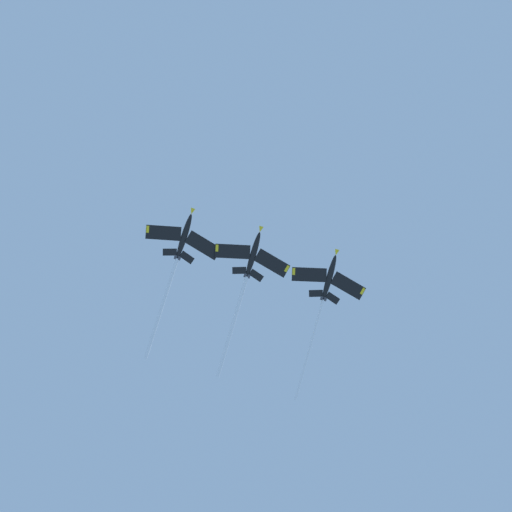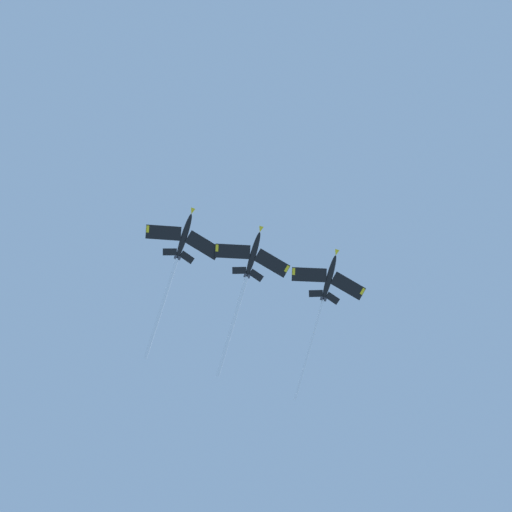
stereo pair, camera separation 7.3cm
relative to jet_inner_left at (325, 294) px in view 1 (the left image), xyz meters
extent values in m
ellipsoid|color=black|center=(-0.52, -4.25, 1.04)|extent=(3.06, 12.08, 4.18)
cone|color=yellow|center=(-1.32, -10.70, 2.64)|extent=(1.42, 1.97, 1.55)
ellipsoid|color=black|center=(-0.76, -6.13, 2.13)|extent=(1.35, 3.03, 1.54)
cube|color=black|center=(4.83, -4.15, 0.75)|extent=(9.36, 4.61, 1.05)
cube|color=yellow|center=(8.94, -4.33, 0.80)|extent=(0.91, 1.85, 0.55)
cube|color=black|center=(-5.69, -2.85, 0.75)|extent=(9.67, 6.54, 1.05)
cube|color=yellow|center=(-9.72, -2.03, 0.80)|extent=(1.29, 1.91, 0.55)
cube|color=black|center=(2.33, 0.29, -0.15)|extent=(3.87, 2.44, 0.58)
cube|color=black|center=(-2.19, 0.85, -0.15)|extent=(4.02, 3.14, 0.58)
cube|color=yellow|center=(0.09, 0.71, 1.26)|extent=(0.55, 3.00, 3.29)
cylinder|color=#38383D|center=(0.61, 1.26, -0.44)|extent=(0.94, 1.25, 1.02)
cylinder|color=#38383D|center=(-0.28, 1.38, -0.44)|extent=(0.94, 1.25, 1.02)
cylinder|color=white|center=(1.80, 14.55, -3.71)|extent=(3.94, 26.32, 7.13)
ellipsoid|color=black|center=(-21.15, -2.03, 0.79)|extent=(2.96, 12.06, 4.33)
cone|color=yellow|center=(-21.89, -8.48, 2.47)|extent=(1.40, 1.98, 1.56)
ellipsoid|color=black|center=(-21.37, -3.90, 1.90)|extent=(1.33, 3.03, 1.57)
cube|color=black|center=(-15.80, -1.90, 0.49)|extent=(9.38, 4.67, 1.10)
cube|color=yellow|center=(-11.69, -2.05, 0.53)|extent=(0.92, 1.85, 0.57)
cube|color=black|center=(-26.33, -0.68, 0.49)|extent=(9.67, 6.47, 1.10)
cube|color=yellow|center=(-30.37, 0.10, 0.53)|extent=(1.28, 1.91, 0.57)
cube|color=black|center=(-18.33, 2.51, -0.47)|extent=(3.88, 2.46, 0.61)
cube|color=black|center=(-22.86, 3.03, -0.47)|extent=(4.02, 3.12, 0.61)
cube|color=yellow|center=(-20.58, 2.93, 0.94)|extent=(0.53, 3.03, 3.31)
cylinder|color=#38383D|center=(-20.06, 3.47, -0.77)|extent=(0.93, 1.25, 1.03)
cylinder|color=#38383D|center=(-20.96, 3.57, -0.77)|extent=(0.93, 1.25, 1.03)
cylinder|color=white|center=(-19.02, 16.49, -4.15)|extent=(3.98, 25.93, 7.65)
ellipsoid|color=black|center=(-39.25, 0.67, 1.02)|extent=(2.74, 12.04, 4.44)
cone|color=yellow|center=(-39.88, -5.77, 2.77)|extent=(1.37, 1.96, 1.58)
ellipsoid|color=black|center=(-39.43, -1.19, 2.15)|extent=(1.28, 3.02, 1.60)
cube|color=black|center=(-33.91, 0.90, 0.71)|extent=(9.42, 4.81, 1.13)
cube|color=yellow|center=(-29.79, 0.83, 0.75)|extent=(0.95, 1.85, 0.59)
cube|color=black|center=(-44.46, 1.93, 0.71)|extent=(9.66, 6.33, 1.13)
cube|color=yellow|center=(-48.51, 2.64, 0.75)|extent=(1.25, 1.90, 0.59)
cube|color=black|center=(-36.52, 5.26, -0.29)|extent=(3.90, 2.51, 0.62)
cube|color=black|center=(-41.06, 5.70, -0.29)|extent=(4.01, 3.07, 0.62)
cube|color=yellow|center=(-38.77, 5.65, 1.12)|extent=(0.47, 3.05, 3.33)
cylinder|color=#38383D|center=(-38.27, 6.18, -0.59)|extent=(0.91, 1.25, 1.03)
cylinder|color=#38383D|center=(-39.16, 6.26, -0.59)|extent=(0.91, 1.25, 1.03)
cylinder|color=white|center=(-37.46, 19.21, -4.12)|extent=(3.42, 25.93, 7.84)
camera|label=1|loc=(-34.96, -35.72, -165.27)|focal=46.40mm
camera|label=2|loc=(-35.03, -35.69, -165.27)|focal=46.40mm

